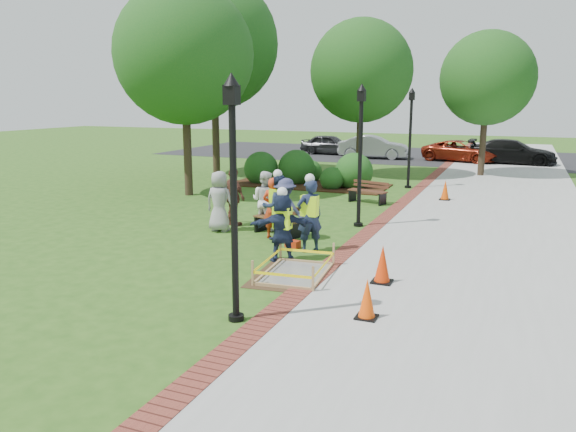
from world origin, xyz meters
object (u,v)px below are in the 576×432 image
at_px(lamp_near, 233,181).
at_px(hivis_worker_c, 278,205).
at_px(hivis_worker_b, 310,214).
at_px(hivis_worker_a, 282,224).
at_px(wet_concrete_pad, 295,265).
at_px(cone_front, 367,300).
at_px(bench_near, 278,225).

xyz_separation_m(lamp_near, hivis_worker_c, (-1.63, 5.59, -1.52)).
bearing_deg(hivis_worker_b, lamp_near, -85.39).
height_order(lamp_near, hivis_worker_b, lamp_near).
bearing_deg(hivis_worker_a, lamp_near, -79.40).
bearing_deg(lamp_near, hivis_worker_b, 94.61).
bearing_deg(wet_concrete_pad, cone_front, -41.17).
relative_size(wet_concrete_pad, cone_front, 3.29).
height_order(wet_concrete_pad, hivis_worker_a, hivis_worker_a).
distance_m(cone_front, hivis_worker_c, 6.00).
bearing_deg(lamp_near, hivis_worker_c, 106.25).
bearing_deg(bench_near, hivis_worker_b, -42.77).
relative_size(wet_concrete_pad, hivis_worker_c, 1.26).
distance_m(bench_near, hivis_worker_b, 2.10).
xyz_separation_m(bench_near, hivis_worker_a, (1.14, -2.37, 0.63)).
distance_m(wet_concrete_pad, hivis_worker_a, 1.35).
bearing_deg(bench_near, hivis_worker_a, -64.30).
bearing_deg(cone_front, bench_near, 127.57).
relative_size(lamp_near, hivis_worker_a, 2.37).
distance_m(hivis_worker_a, hivis_worker_c, 2.10).
bearing_deg(bench_near, wet_concrete_pad, -60.70).
xyz_separation_m(wet_concrete_pad, hivis_worker_b, (-0.40, 1.96, 0.75)).
xyz_separation_m(wet_concrete_pad, bench_near, (-1.85, 3.30, 0.03)).
bearing_deg(hivis_worker_b, wet_concrete_pad, -78.44).
bearing_deg(hivis_worker_c, wet_concrete_pad, -59.66).
height_order(lamp_near, hivis_worker_c, lamp_near).
xyz_separation_m(cone_front, hivis_worker_a, (-2.81, 2.77, 0.54)).
xyz_separation_m(wet_concrete_pad, hivis_worker_a, (-0.71, 0.93, 0.66)).
height_order(bench_near, hivis_worker_a, hivis_worker_a).
bearing_deg(hivis_worker_a, hivis_worker_c, 116.43).
distance_m(lamp_near, hivis_worker_a, 4.09).
relative_size(wet_concrete_pad, hivis_worker_b, 1.22).
bearing_deg(cone_front, hivis_worker_b, 123.37).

